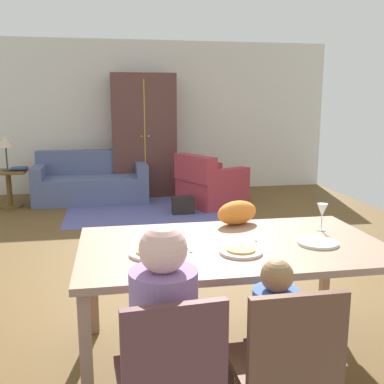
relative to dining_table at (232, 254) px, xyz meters
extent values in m
cube|color=brown|center=(-0.07, 2.31, -0.71)|extent=(6.77, 6.78, 0.02)
cube|color=silver|center=(-0.07, 5.75, 0.65)|extent=(6.77, 0.10, 2.70)
cube|color=#9F775D|center=(0.00, 0.00, 0.04)|extent=(1.87, 1.07, 0.04)
cube|color=#9F775D|center=(-0.88, -0.47, -0.34)|extent=(0.06, 0.06, 0.72)
cube|color=#9F775D|center=(-0.88, 0.47, -0.34)|extent=(0.06, 0.06, 0.72)
cube|color=#9F775D|center=(0.88, 0.47, -0.34)|extent=(0.06, 0.06, 0.72)
cylinder|color=silver|center=(-0.51, -0.12, 0.07)|extent=(0.25, 0.25, 0.02)
cylinder|color=gold|center=(-0.51, -0.12, 0.09)|extent=(0.17, 0.17, 0.01)
cylinder|color=silver|center=(0.00, -0.18, 0.07)|extent=(0.25, 0.25, 0.02)
cylinder|color=gold|center=(0.00, -0.18, 0.09)|extent=(0.17, 0.17, 0.01)
cylinder|color=silver|center=(0.51, -0.10, 0.07)|extent=(0.25, 0.25, 0.02)
cylinder|color=silver|center=(0.67, 0.18, 0.07)|extent=(0.06, 0.06, 0.01)
cylinder|color=silver|center=(0.67, 0.18, 0.11)|extent=(0.01, 0.01, 0.09)
cone|color=silver|center=(0.67, 0.18, 0.20)|extent=(0.07, 0.07, 0.09)
cube|color=silver|center=(-0.28, -0.05, 0.07)|extent=(0.02, 0.15, 0.01)
cube|color=silver|center=(0.17, 0.10, 0.07)|extent=(0.03, 0.17, 0.01)
cube|color=#532E2E|center=(-0.51, -0.81, -0.27)|extent=(0.45, 0.45, 0.04)
cube|color=#532E2E|center=(-0.50, -1.00, -0.04)|extent=(0.42, 0.07, 0.42)
cylinder|color=#906EAB|center=(-0.51, -0.75, -0.02)|extent=(0.30, 0.30, 0.46)
sphere|color=beige|center=(-0.51, -0.75, 0.31)|extent=(0.21, 0.21, 0.21)
cube|color=brown|center=(0.00, -0.81, -0.27)|extent=(0.42, 0.42, 0.04)
cube|color=brown|center=(0.00, -1.00, -0.04)|extent=(0.42, 0.04, 0.42)
cube|color=brown|center=(0.18, -0.63, -0.49)|extent=(0.04, 0.04, 0.41)
cylinder|color=#3E61C3|center=(0.00, -0.75, -0.08)|extent=(0.22, 0.22, 0.33)
sphere|color=#997247|center=(0.00, -0.75, 0.15)|extent=(0.15, 0.15, 0.15)
ellipsoid|color=orange|center=(0.15, 0.43, 0.15)|extent=(0.36, 0.26, 0.17)
cube|color=#50528E|center=(-0.12, 4.08, -0.69)|extent=(2.60, 1.80, 0.01)
cube|color=slate|center=(-1.06, 4.88, -0.49)|extent=(1.82, 0.84, 0.42)
cube|color=slate|center=(-1.06, 5.22, -0.08)|extent=(1.82, 0.20, 0.40)
cube|color=slate|center=(-1.88, 4.88, -0.18)|extent=(0.18, 0.84, 0.20)
cube|color=slate|center=(-0.24, 4.88, -0.18)|extent=(0.18, 0.84, 0.20)
cube|color=#A1323C|center=(0.84, 4.28, -0.49)|extent=(1.13, 1.13, 0.42)
cube|color=#A1323C|center=(0.53, 4.14, -0.08)|extent=(0.55, 0.85, 0.40)
cube|color=#A1323C|center=(0.99, 3.98, -0.18)|extent=(0.83, 0.53, 0.20)
cube|color=#A1323C|center=(0.69, 4.59, -0.18)|extent=(0.83, 0.53, 0.20)
cube|color=#54312D|center=(-0.16, 5.36, 0.35)|extent=(1.10, 0.56, 2.10)
cube|color=gold|center=(-0.16, 5.08, 0.35)|extent=(0.02, 0.01, 1.89)
sphere|color=gold|center=(-0.22, 5.07, 0.35)|extent=(0.04, 0.04, 0.04)
sphere|color=gold|center=(-0.10, 5.07, 0.35)|extent=(0.04, 0.04, 0.04)
cube|color=brown|center=(-2.31, 4.68, -0.13)|extent=(0.56, 0.56, 0.03)
cylinder|color=brown|center=(-2.31, 4.68, -0.42)|extent=(0.08, 0.08, 0.55)
cylinder|color=brown|center=(-2.31, 4.68, -0.68)|extent=(0.36, 0.36, 0.03)
cylinder|color=#40363A|center=(-2.31, 4.68, -0.11)|extent=(0.16, 0.16, 0.02)
cylinder|color=#40363A|center=(-2.31, 4.68, 0.07)|extent=(0.02, 0.02, 0.34)
cone|color=#C8B394|center=(-2.31, 4.68, 0.33)|extent=(0.26, 0.26, 0.18)
cube|color=maroon|center=(-2.10, 4.71, -0.10)|extent=(0.22, 0.16, 0.03)
cube|color=#214D83|center=(-2.13, 4.65, -0.07)|extent=(0.22, 0.16, 0.03)
cube|color=black|center=(0.29, 3.78, -0.57)|extent=(0.32, 0.16, 0.26)
camera|label=1|loc=(-0.71, -2.56, 0.92)|focal=41.92mm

